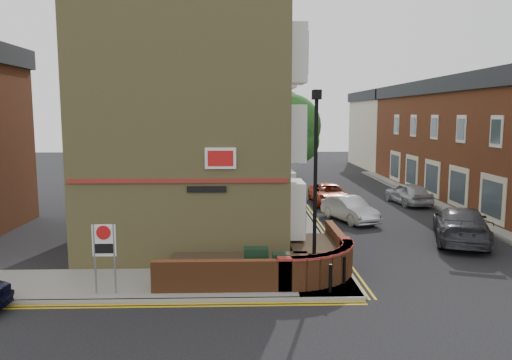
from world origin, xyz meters
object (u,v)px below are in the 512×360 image
(utility_cabinet_large, at_px, (256,266))
(zone_sign, at_px, (104,246))
(silver_car_near, at_px, (350,209))
(lamppost, at_px, (315,187))

(utility_cabinet_large, distance_m, zone_sign, 4.86)
(silver_car_near, bearing_deg, zone_sign, -152.89)
(utility_cabinet_large, height_order, zone_sign, zone_sign)
(utility_cabinet_large, bearing_deg, silver_car_near, 62.02)
(lamppost, bearing_deg, utility_cabinet_large, 176.99)
(silver_car_near, bearing_deg, utility_cabinet_large, -138.01)
(lamppost, bearing_deg, silver_car_near, 71.35)
(lamppost, relative_size, utility_cabinet_large, 5.25)
(utility_cabinet_large, relative_size, silver_car_near, 0.31)
(lamppost, xyz_separation_m, zone_sign, (-6.60, -0.70, -1.70))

